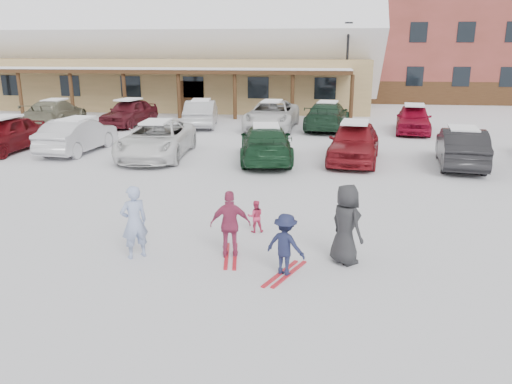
# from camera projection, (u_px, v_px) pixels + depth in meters

# --- Properties ---
(ground) EXTENTS (160.00, 160.00, 0.00)m
(ground) POSITION_uv_depth(u_px,v_px,m) (237.00, 246.00, 11.31)
(ground) COLOR silver
(ground) RESTS_ON ground
(day_lodge) EXTENTS (29.12, 12.50, 10.38)m
(day_lodge) POSITION_uv_depth(u_px,v_px,m) (180.00, 53.00, 37.97)
(day_lodge) COLOR tan
(day_lodge) RESTS_ON ground
(lamp_post) EXTENTS (0.50, 0.25, 5.93)m
(lamp_post) POSITION_uv_depth(u_px,v_px,m) (347.00, 64.00, 32.43)
(lamp_post) COLOR black
(lamp_post) RESTS_ON ground
(conifer_2) EXTENTS (5.28, 5.28, 12.24)m
(conifer_2) POSITION_uv_depth(u_px,v_px,m) (24.00, 24.00, 53.14)
(conifer_2) COLOR black
(conifer_2) RESTS_ON ground
(conifer_3) EXTENTS (3.96, 3.96, 9.18)m
(conifer_3) POSITION_uv_depth(u_px,v_px,m) (365.00, 40.00, 51.08)
(conifer_3) COLOR black
(conifer_3) RESTS_ON ground
(adult_skier) EXTENTS (0.69, 0.67, 1.59)m
(adult_skier) POSITION_uv_depth(u_px,v_px,m) (134.00, 222.00, 10.49)
(adult_skier) COLOR #97A9D6
(adult_skier) RESTS_ON ground
(toddler_red) EXTENTS (0.45, 0.39, 0.80)m
(toddler_red) POSITION_uv_depth(u_px,v_px,m) (255.00, 216.00, 12.07)
(toddler_red) COLOR #D33761
(toddler_red) RESTS_ON ground
(child_navy) EXTENTS (0.93, 0.76, 1.26)m
(child_navy) POSITION_uv_depth(u_px,v_px,m) (285.00, 245.00, 9.72)
(child_navy) COLOR #1A1E3E
(child_navy) RESTS_ON ground
(skis_child_navy) EXTENTS (0.75, 1.36, 0.03)m
(skis_child_navy) POSITION_uv_depth(u_px,v_px,m) (285.00, 274.00, 9.89)
(skis_child_navy) COLOR red
(skis_child_navy) RESTS_ON ground
(child_magenta) EXTENTS (0.90, 0.48, 1.47)m
(child_magenta) POSITION_uv_depth(u_px,v_px,m) (230.00, 224.00, 10.53)
(child_magenta) COLOR #A7355C
(child_magenta) RESTS_ON ground
(skis_child_magenta) EXTENTS (0.40, 1.41, 0.03)m
(skis_child_magenta) POSITION_uv_depth(u_px,v_px,m) (231.00, 256.00, 10.73)
(skis_child_magenta) COLOR red
(skis_child_magenta) RESTS_ON ground
(bystander_dark) EXTENTS (0.93, 0.98, 1.69)m
(bystander_dark) POSITION_uv_depth(u_px,v_px,m) (346.00, 224.00, 10.22)
(bystander_dark) COLOR #272729
(bystander_dark) RESTS_ON ground
(parked_car_0) EXTENTS (1.86, 4.47, 1.51)m
(parked_car_0) POSITION_uv_depth(u_px,v_px,m) (5.00, 135.00, 21.39)
(parked_car_0) COLOR #600C12
(parked_car_0) RESTS_ON ground
(parked_car_1) EXTENTS (1.85, 4.51, 1.45)m
(parked_car_1) POSITION_uv_depth(u_px,v_px,m) (78.00, 135.00, 21.35)
(parked_car_1) COLOR silver
(parked_car_1) RESTS_ON ground
(parked_car_2) EXTENTS (2.76, 5.44, 1.47)m
(parked_car_2) POSITION_uv_depth(u_px,v_px,m) (157.00, 139.00, 20.34)
(parked_car_2) COLOR white
(parked_car_2) RESTS_ON ground
(parked_car_3) EXTENTS (2.63, 5.13, 1.42)m
(parked_car_3) POSITION_uv_depth(u_px,v_px,m) (266.00, 143.00, 19.62)
(parked_car_3) COLOR #163A21
(parked_car_3) RESTS_ON ground
(parked_car_4) EXTENTS (2.44, 4.81, 1.57)m
(parked_car_4) POSITION_uv_depth(u_px,v_px,m) (354.00, 142.00, 19.55)
(parked_car_4) COLOR maroon
(parked_car_4) RESTS_ON ground
(parked_car_5) EXTENTS (2.16, 4.60, 1.46)m
(parked_car_5) POSITION_uv_depth(u_px,v_px,m) (461.00, 147.00, 18.76)
(parked_car_5) COLOR black
(parked_car_5) RESTS_ON ground
(parked_car_7) EXTENTS (2.62, 5.35, 1.50)m
(parked_car_7) POSITION_uv_depth(u_px,v_px,m) (56.00, 113.00, 28.65)
(parked_car_7) COLOR gray
(parked_car_7) RESTS_ON ground
(parked_car_8) EXTENTS (2.41, 4.67, 1.52)m
(parked_car_8) POSITION_uv_depth(u_px,v_px,m) (129.00, 113.00, 28.65)
(parked_car_8) COLOR #58161F
(parked_car_8) RESTS_ON ground
(parked_car_9) EXTENTS (2.27, 4.79, 1.52)m
(parked_car_9) POSITION_uv_depth(u_px,v_px,m) (201.00, 113.00, 28.34)
(parked_car_9) COLOR #B1B2B6
(parked_car_9) RESTS_ON ground
(parked_car_10) EXTENTS (2.89, 5.71, 1.55)m
(parked_car_10) POSITION_uv_depth(u_px,v_px,m) (272.00, 115.00, 27.52)
(parked_car_10) COLOR white
(parked_car_10) RESTS_ON ground
(parked_car_11) EXTENTS (2.75, 5.43, 1.51)m
(parked_car_11) POSITION_uv_depth(u_px,v_px,m) (327.00, 116.00, 27.33)
(parked_car_11) COLOR #1B3926
(parked_car_11) RESTS_ON ground
(parked_car_12) EXTENTS (2.33, 4.53, 1.47)m
(parked_car_12) POSITION_uv_depth(u_px,v_px,m) (413.00, 119.00, 26.30)
(parked_car_12) COLOR maroon
(parked_car_12) RESTS_ON ground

